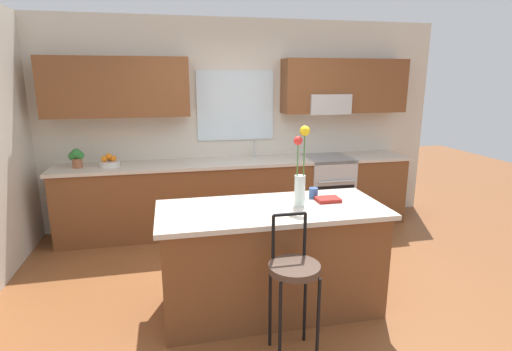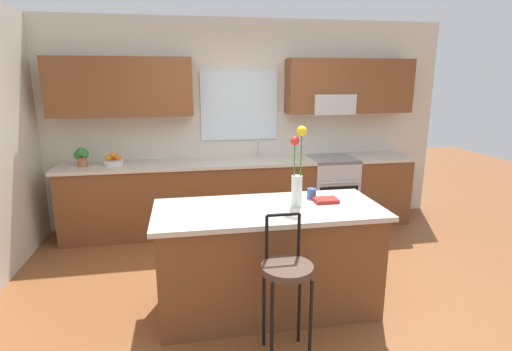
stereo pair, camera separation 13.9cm
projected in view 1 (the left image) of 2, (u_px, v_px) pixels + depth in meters
ground_plane at (273, 292)px, 3.74m from camera, size 14.00×14.00×0.00m
back_wall_assembly at (237, 113)px, 5.27m from camera, size 5.60×0.50×2.70m
counter_run at (240, 194)px, 5.24m from camera, size 4.56×0.64×0.92m
sink_faucet at (255, 147)px, 5.28m from camera, size 0.02×0.13×0.23m
oven_range at (326, 190)px, 5.47m from camera, size 0.60×0.64×0.92m
kitchen_island at (271, 258)px, 3.39m from camera, size 1.88×0.82×0.92m
bar_stool_near at (294, 274)px, 2.76m from camera, size 0.36×0.36×1.04m
flower_vase at (300, 174)px, 3.26m from camera, size 0.13×0.09×0.67m
mug_ceramic at (313, 193)px, 3.53m from camera, size 0.08×0.08×0.09m
cookbook at (328, 199)px, 3.44m from camera, size 0.20×0.15×0.03m
fruit_bowl_oranges at (109, 162)px, 4.79m from camera, size 0.24×0.24×0.16m
potted_plant_small at (76, 157)px, 4.69m from camera, size 0.18×0.12×0.23m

